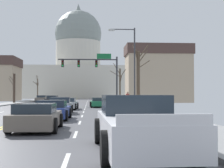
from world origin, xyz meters
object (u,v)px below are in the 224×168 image
sedan_near_04 (36,117)px  sedan_oncoming_01 (41,99)px  street_lamp_right (131,60)px  pedestrian_00 (128,99)px  sedan_near_01 (67,104)px  pickup_truck_near_05 (138,126)px  sedan_near_00 (99,102)px  bicycle_parked (143,110)px  sedan_near_02 (60,106)px  sedan_near_03 (52,110)px  sedan_oncoming_00 (52,100)px  signal_gantry (96,68)px

sedan_near_04 → sedan_oncoming_01: size_ratio=0.91×
street_lamp_right → pedestrian_00: bearing=95.6°
sedan_oncoming_01 → pedestrian_00: (13.11, -32.64, 0.46)m
sedan_near_01 → pickup_truck_near_05: pickup_truck_near_05 is taller
pickup_truck_near_05 → street_lamp_right: bearing=83.5°
sedan_near_00 → sedan_oncoming_01: sedan_oncoming_01 is taller
sedan_near_01 → bicycle_parked: bearing=-63.1°
street_lamp_right → sedan_near_01: 7.90m
sedan_near_00 → bicycle_parked: sedan_near_00 is taller
sedan_near_02 → sedan_near_03: (0.09, -6.47, -0.05)m
sedan_near_03 → sedan_near_04: size_ratio=1.02×
sedan_near_04 → bicycle_parked: size_ratio=2.39×
pickup_truck_near_05 → bicycle_parked: 13.14m
pickup_truck_near_05 → sedan_oncoming_00: (-7.44, 44.41, -0.11)m
pedestrian_00 → sedan_oncoming_00: bearing=114.4°
sedan_near_04 → pickup_truck_near_05: size_ratio=0.73×
sedan_oncoming_01 → sedan_oncoming_00: bearing=-73.3°
sedan_oncoming_00 → bicycle_parked: sedan_oncoming_00 is taller
bicycle_parked → sedan_near_01: bearing=116.9°
street_lamp_right → sedan_near_00: (-2.77, 8.42, -4.15)m
sedan_oncoming_01 → sedan_near_00: bearing=-67.8°
pickup_truck_near_05 → sedan_near_03: bearing=107.7°
signal_gantry → sedan_near_02: (-3.11, -16.83, -4.42)m
signal_gantry → bicycle_parked: bearing=-82.6°
sedan_near_04 → sedan_near_02: bearing=90.4°
street_lamp_right → pedestrian_00: street_lamp_right is taller
street_lamp_right → sedan_oncoming_01: (-13.25, 34.09, -4.11)m
pickup_truck_near_05 → sedan_oncoming_01: (-10.80, 55.58, -0.12)m
pickup_truck_near_05 → pedestrian_00: pedestrian_00 is taller
sedan_near_02 → sedan_oncoming_01: size_ratio=0.95×
sedan_near_04 → pickup_truck_near_05: pickup_truck_near_05 is taller
sedan_near_01 → sedan_oncoming_01: (-7.17, 31.19, 0.03)m
signal_gantry → sedan_oncoming_00: (-6.82, 9.69, -4.42)m
sedan_oncoming_00 → pedestrian_00: bearing=-65.6°
signal_gantry → sedan_near_01: size_ratio=1.77×
pedestrian_00 → sedan_near_02: bearing=-140.1°
signal_gantry → pickup_truck_near_05: bearing=-89.0°
pickup_truck_near_05 → sedan_oncoming_00: 45.03m
bicycle_parked → sedan_near_02: bearing=140.2°
sedan_near_01 → sedan_oncoming_00: bearing=100.8°
sedan_near_03 → pickup_truck_near_05: (3.65, -11.42, 0.15)m
signal_gantry → sedan_near_02: size_ratio=1.80×
sedan_near_01 → pedestrian_00: 6.13m
sedan_near_03 → bicycle_parked: bearing=14.8°
sedan_near_02 → sedan_near_03: sedan_near_02 is taller
pedestrian_00 → sedan_near_04: bearing=-108.8°
sedan_near_00 → pickup_truck_near_05: bearing=-89.4°
sedan_near_00 → pickup_truck_near_05: (0.32, -29.92, 0.17)m
sedan_near_04 → sedan_oncoming_01: sedan_oncoming_01 is taller
signal_gantry → sedan_near_02: 17.68m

